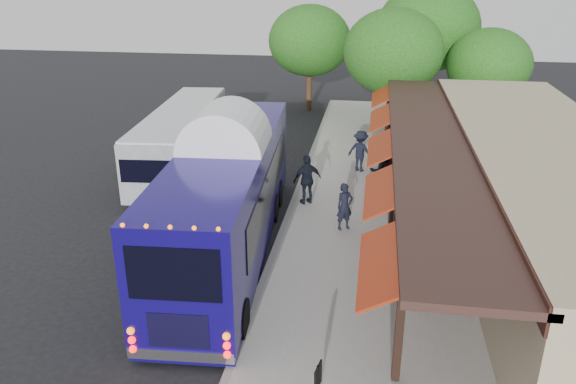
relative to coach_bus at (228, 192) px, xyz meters
The scene contains 15 objects.
ground 3.08m from the coach_bus, 50.44° to the right, with size 90.00×90.00×0.00m, color black.
sidewalk 7.12m from the coach_bus, 19.19° to the left, with size 10.00×40.00×0.15m, color #9E9B93.
curb 3.36m from the coach_bus, 56.25° to the left, with size 0.20×40.00×0.16m, color gray.
station_shelter 10.09m from the coach_bus, 12.86° to the left, with size 8.15×20.00×3.60m.
coach_bus is the anchor object (origin of this frame).
city_bus 8.58m from the coach_bus, 118.78° to the left, with size 3.06×10.42×2.76m.
ped_a 4.22m from the coach_bus, 27.58° to the left, with size 0.61×0.40×1.68m, color black.
ped_b 7.38m from the coach_bus, 48.46° to the left, with size 0.93×0.72×1.91m, color black.
ped_c 4.58m from the coach_bus, 62.58° to the left, with size 1.14×0.48×1.95m, color black.
ped_d 9.00m from the coach_bus, 63.89° to the left, with size 1.20×0.69×1.86m, color black.
sign_board 7.76m from the coach_bus, 61.92° to the right, with size 0.13×0.46×1.01m.
tree_left 15.91m from the coach_bus, 70.47° to the left, with size 5.30×5.30×6.78m.
tree_mid 21.50m from the coach_bus, 69.72° to the left, with size 6.17×6.17×7.90m.
tree_right 18.98m from the coach_bus, 56.67° to the left, with size 4.48×4.48×5.74m.
tree_far 19.93m from the coach_bus, 89.39° to the left, with size 5.15×5.15×6.60m.
Camera 1 is at (2.98, -14.21, 8.68)m, focal length 35.00 mm.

